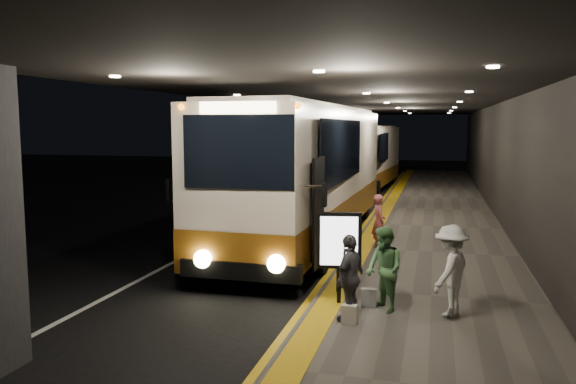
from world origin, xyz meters
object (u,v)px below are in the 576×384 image
at_px(bag_polka, 369,298).
at_px(stanchion_post, 338,269).
at_px(passenger_waiting_grey, 350,278).
at_px(bag_plain, 350,314).
at_px(passenger_boarding, 379,222).
at_px(info_sign, 339,242).
at_px(passenger_waiting_white, 451,270).
at_px(coach_second, 365,160).
at_px(coach_main, 308,178).
at_px(passenger_waiting_green, 384,269).

distance_m(bag_polka, stanchion_post, 1.09).
relative_size(passenger_waiting_grey, stanchion_post, 1.52).
relative_size(bag_polka, bag_plain, 1.04).
distance_m(passenger_boarding, passenger_waiting_grey, 5.96).
bearing_deg(info_sign, bag_plain, -80.92).
bearing_deg(bag_polka, stanchion_post, 134.26).
relative_size(passenger_waiting_grey, info_sign, 0.87).
bearing_deg(passenger_waiting_white, coach_second, -144.41).
bearing_deg(coach_main, bag_plain, -70.78).
xyz_separation_m(coach_main, passenger_waiting_green, (2.98, -6.84, -1.00)).
height_order(passenger_waiting_white, info_sign, info_sign).
xyz_separation_m(coach_second, info_sign, (2.02, -20.45, -0.31)).
bearing_deg(coach_second, info_sign, -81.05).
bearing_deg(info_sign, stanchion_post, 92.09).
distance_m(coach_second, bag_polka, 20.74).
relative_size(coach_second, passenger_boarding, 7.27).
distance_m(passenger_waiting_grey, info_sign, 1.06).
relative_size(coach_main, bag_polka, 37.02).
distance_m(bag_polka, bag_plain, 1.02).
height_order(passenger_waiting_green, bag_plain, passenger_waiting_green).
xyz_separation_m(passenger_waiting_green, passenger_waiting_white, (1.17, 0.08, 0.04)).
distance_m(coach_main, bag_polka, 7.37).
height_order(passenger_waiting_green, passenger_waiting_grey, passenger_waiting_green).
bearing_deg(stanchion_post, passenger_waiting_white, -20.75).
height_order(coach_second, passenger_boarding, coach_second).
bearing_deg(stanchion_post, coach_main, 108.33).
distance_m(bag_plain, info_sign, 1.54).
bearing_deg(passenger_waiting_grey, info_sign, -141.18).
relative_size(coach_second, bag_plain, 32.94).
height_order(passenger_waiting_white, stanchion_post, passenger_waiting_white).
height_order(info_sign, stanchion_post, info_sign).
distance_m(coach_main, passenger_boarding, 2.99).
height_order(passenger_boarding, passenger_waiting_white, passenger_waiting_white).
bearing_deg(bag_plain, coach_main, 107.88).
bearing_deg(bag_plain, stanchion_post, 106.36).
bearing_deg(passenger_boarding, info_sign, 156.47).
xyz_separation_m(passenger_waiting_white, info_sign, (-2.05, 0.17, 0.37)).
distance_m(passenger_waiting_grey, bag_polka, 1.04).
xyz_separation_m(coach_main, bag_plain, (2.48, -7.67, -1.62)).
bearing_deg(stanchion_post, bag_plain, -73.64).
xyz_separation_m(passenger_waiting_grey, bag_polka, (0.24, 0.82, -0.59)).
xyz_separation_m(coach_main, passenger_boarding, (2.36, -1.53, -1.03)).
xyz_separation_m(coach_main, passenger_waiting_white, (4.16, -6.76, -0.96)).
bearing_deg(passenger_waiting_grey, passenger_waiting_green, 158.90).
relative_size(info_sign, stanchion_post, 1.75).
xyz_separation_m(bag_plain, stanchion_post, (-0.51, 1.75, 0.34)).
bearing_deg(passenger_waiting_white, stanchion_post, -86.32).
bearing_deg(passenger_boarding, passenger_waiting_grey, 160.21).
bearing_deg(bag_polka, info_sign, 171.82).
xyz_separation_m(passenger_waiting_white, bag_polka, (-1.47, 0.09, -0.65)).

